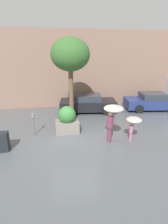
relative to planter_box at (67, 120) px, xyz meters
The scene contains 10 objects.
ground_plane 1.49m from the planter_box, 79.67° to the right, with size 40.00×40.00×0.00m, color #51565B.
building_facade 5.70m from the planter_box, 87.46° to the left, with size 18.00×0.30×6.00m.
planter_box is the anchor object (origin of this frame).
person_adult 2.68m from the planter_box, 34.51° to the right, with size 0.95×0.95×1.92m.
person_child 3.56m from the planter_box, 26.32° to the right, with size 0.77×0.77×1.29m.
parked_car_near 3.93m from the planter_box, 62.30° to the left, with size 4.33×2.36×1.32m.
parked_car_far 7.62m from the planter_box, 24.44° to the left, with size 4.41×2.40×1.32m.
street_tree 3.78m from the planter_box, 75.77° to the left, with size 2.30×2.30×5.17m.
parking_meter 1.81m from the planter_box, behind, with size 0.14×0.14×1.25m.
newspaper_box 3.39m from the planter_box, 154.33° to the right, with size 0.50×0.44×0.90m.
Camera 1 is at (-0.77, -7.78, 4.33)m, focal length 28.00 mm.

